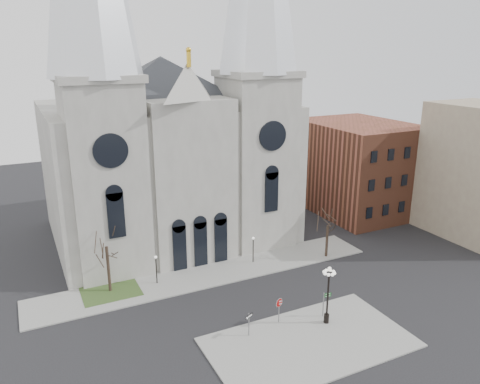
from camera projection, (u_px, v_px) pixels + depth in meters
name	position (u px, v px, depth m)	size (l,w,h in m)	color
ground	(253.00, 323.00, 44.42)	(160.00, 160.00, 0.00)	black
sidewalk_near	(309.00, 342.00, 41.38)	(18.00, 10.00, 0.14)	gray
sidewalk_far	(209.00, 274.00, 53.84)	(40.00, 6.00, 0.14)	gray
grass_patch	(110.00, 291.00, 50.06)	(6.00, 5.00, 0.18)	#30481F
cathedral	(170.00, 102.00, 58.57)	(33.00, 26.66, 54.00)	gray
bg_building_brick	(357.00, 167.00, 73.85)	(14.00, 18.00, 14.00)	brown
tree_left	(106.00, 244.00, 48.44)	(3.20, 3.20, 7.50)	black
tree_right	(328.00, 223.00, 57.14)	(3.20, 3.20, 6.00)	black
ped_lamp_left	(156.00, 265.00, 51.08)	(0.32, 0.32, 3.26)	black
ped_lamp_right	(253.00, 245.00, 56.12)	(0.32, 0.32, 3.26)	black
stop_sign	(279.00, 305.00, 43.81)	(0.92, 0.10, 2.53)	slate
globe_lamp	(328.00, 288.00, 43.18)	(1.25, 1.25, 5.79)	black
one_way_sign	(249.00, 321.00, 41.82)	(0.91, 0.45, 2.26)	slate
street_name_sign	(324.00, 302.00, 44.90)	(0.80, 0.18, 2.52)	slate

